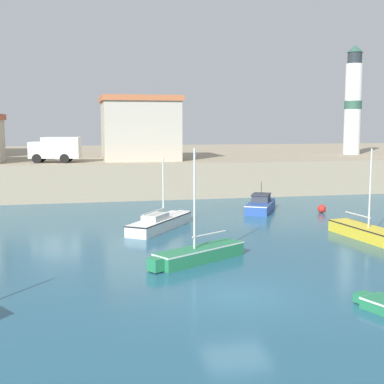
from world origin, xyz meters
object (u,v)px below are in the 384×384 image
(sailboat_green_4, at_px, (198,253))
(mooring_buoy, at_px, (322,209))
(harbor_shed_near_wharf, at_px, (140,128))
(sailboat_yellow_0, at_px, (366,232))
(motorboat_blue_3, at_px, (261,205))
(sailboat_white_2, at_px, (161,222))
(lighthouse, at_px, (353,102))
(truck_on_quay, at_px, (56,148))

(sailboat_green_4, relative_size, mooring_buoy, 8.97)
(harbor_shed_near_wharf, bearing_deg, sailboat_yellow_0, -66.31)
(sailboat_yellow_0, xyz_separation_m, motorboat_blue_3, (-2.57, 10.54, 0.08))
(sailboat_white_2, bearing_deg, harbor_shed_near_wharf, 87.37)
(motorboat_blue_3, bearing_deg, harbor_shed_near_wharf, 121.02)
(sailboat_green_4, relative_size, harbor_shed_near_wharf, 0.75)
(motorboat_blue_3, height_order, lighthouse, lighthouse)
(truck_on_quay, bearing_deg, harbor_shed_near_wharf, 16.19)
(sailboat_yellow_0, height_order, sailboat_white_2, sailboat_yellow_0)
(motorboat_blue_3, relative_size, lighthouse, 0.46)
(motorboat_blue_3, xyz_separation_m, truck_on_quay, (-15.23, 10.46, 3.88))
(truck_on_quay, bearing_deg, sailboat_white_2, -66.76)
(sailboat_yellow_0, distance_m, harbor_shed_near_wharf, 25.98)
(mooring_buoy, xyz_separation_m, lighthouse, (12.29, 18.41, 8.57))
(sailboat_green_4, distance_m, truck_on_quay, 25.42)
(sailboat_green_4, bearing_deg, sailboat_yellow_0, 16.09)
(sailboat_white_2, distance_m, truck_on_quay, 17.63)
(sailboat_green_4, distance_m, lighthouse, 39.67)
(harbor_shed_near_wharf, bearing_deg, sailboat_green_4, -90.65)
(sailboat_white_2, distance_m, lighthouse, 34.21)
(sailboat_yellow_0, height_order, motorboat_blue_3, sailboat_yellow_0)
(lighthouse, xyz_separation_m, truck_on_quay, (-31.61, -6.17, -4.51))
(mooring_buoy, relative_size, harbor_shed_near_wharf, 0.08)
(sailboat_yellow_0, height_order, harbor_shed_near_wharf, harbor_shed_near_wharf)
(sailboat_white_2, xyz_separation_m, mooring_buoy, (12.54, 3.56, -0.13))
(motorboat_blue_3, height_order, mooring_buoy, motorboat_blue_3)
(mooring_buoy, bearing_deg, lighthouse, 56.28)
(mooring_buoy, bearing_deg, harbor_shed_near_wharf, 129.02)
(sailboat_yellow_0, xyz_separation_m, sailboat_white_2, (-11.01, 5.21, 0.03))
(mooring_buoy, height_order, harbor_shed_near_wharf, harbor_shed_near_wharf)
(sailboat_yellow_0, height_order, sailboat_green_4, sailboat_green_4)
(truck_on_quay, bearing_deg, motorboat_blue_3, -34.48)
(lighthouse, bearing_deg, motorboat_blue_3, -134.57)
(sailboat_white_2, height_order, sailboat_green_4, sailboat_green_4)
(motorboat_blue_3, relative_size, mooring_buoy, 9.05)
(mooring_buoy, distance_m, truck_on_quay, 23.23)
(sailboat_white_2, xyz_separation_m, sailboat_green_4, (0.53, -8.23, -0.03))
(sailboat_green_4, height_order, harbor_shed_near_wharf, harbor_shed_near_wharf)
(truck_on_quay, bearing_deg, lighthouse, 11.05)
(motorboat_blue_3, bearing_deg, sailboat_green_4, -120.25)
(sailboat_white_2, bearing_deg, mooring_buoy, 15.84)
(sailboat_white_2, height_order, harbor_shed_near_wharf, harbor_shed_near_wharf)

